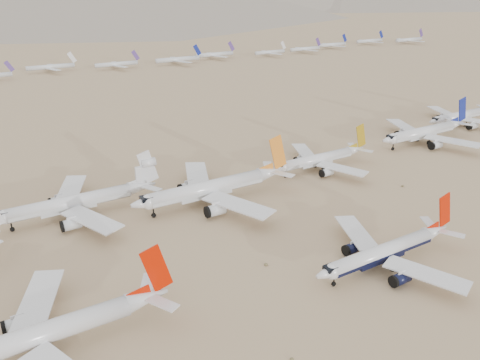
{
  "coord_description": "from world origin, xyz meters",
  "views": [
    {
      "loc": [
        -87.47,
        -68.34,
        66.15
      ],
      "look_at": [
        -16.17,
        51.07,
        7.0
      ],
      "focal_mm": 35.0,
      "sensor_mm": 36.0,
      "label": 1
    }
  ],
  "objects_px": {
    "main_airliner": "(388,251)",
    "row2_white_trijet": "(80,201)",
    "second_airliner": "(48,333)",
    "row2_navy_widebody": "(426,132)"
  },
  "relations": [
    {
      "from": "row2_navy_widebody",
      "to": "row2_white_trijet",
      "type": "height_order",
      "value": "row2_navy_widebody"
    },
    {
      "from": "main_airliner",
      "to": "second_airliner",
      "type": "relative_size",
      "value": 0.9
    },
    {
      "from": "row2_white_trijet",
      "to": "second_airliner",
      "type": "bearing_deg",
      "value": -109.08
    },
    {
      "from": "row2_navy_widebody",
      "to": "row2_white_trijet",
      "type": "xyz_separation_m",
      "value": [
        -148.04,
        6.64,
        -0.03
      ]
    },
    {
      "from": "main_airliner",
      "to": "second_airliner",
      "type": "bearing_deg",
      "value": 171.59
    },
    {
      "from": "main_airliner",
      "to": "row2_navy_widebody",
      "type": "height_order",
      "value": "row2_navy_widebody"
    },
    {
      "from": "second_airliner",
      "to": "row2_navy_widebody",
      "type": "height_order",
      "value": "row2_navy_widebody"
    },
    {
      "from": "main_airliner",
      "to": "row2_white_trijet",
      "type": "height_order",
      "value": "row2_white_trijet"
    },
    {
      "from": "main_airliner",
      "to": "second_airliner",
      "type": "distance_m",
      "value": 79.36
    },
    {
      "from": "second_airliner",
      "to": "row2_white_trijet",
      "type": "relative_size",
      "value": 1.0
    }
  ]
}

